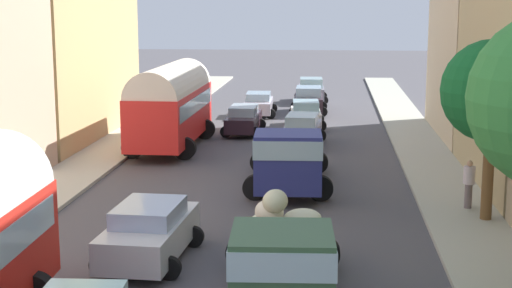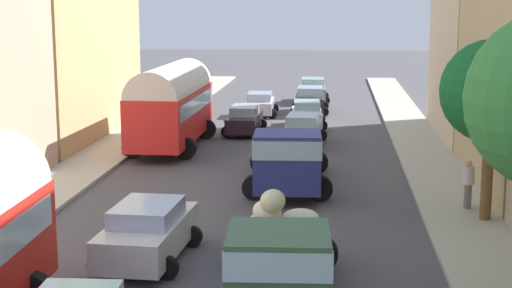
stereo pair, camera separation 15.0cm
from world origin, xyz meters
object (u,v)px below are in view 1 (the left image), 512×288
Objects in this scene: car_5 at (149,232)px; car_2 at (309,100)px; car_7 at (258,104)px; car_0 at (302,130)px; parked_bus_1 at (171,103)px; car_1 at (306,114)px; pedestrian_1 at (469,183)px; cargo_truck_0 at (282,258)px; car_3 at (311,90)px; car_6 at (244,119)px; cargo_truck_1 at (288,158)px.

car_2 is at bearing 83.07° from car_5.
car_5 is 1.09× the size of car_7.
car_5 reaches higher than car_0.
parked_bus_1 is 6.46m from car_0.
car_5 is at bearing -101.25° from car_0.
car_5 reaches higher than car_1.
car_5 is at bearing -98.58° from car_1.
pedestrian_1 is (9.40, 5.82, 0.19)m from car_5.
parked_bus_1 is 1.99× the size of car_0.
cargo_truck_0 is 4.85m from car_5.
pedestrian_1 reaches higher than car_7.
parked_bus_1 reaches higher than pedestrian_1.
car_0 is 1.06× the size of car_7.
car_3 is (0.00, 11.00, 0.08)m from car_1.
car_1 is 3.91m from car_6.
car_2 is 0.96× the size of car_5.
cargo_truck_1 reaches higher than car_5.
parked_bus_1 is at bearing -116.85° from car_2.
car_6 is (-3.07, 12.56, -0.51)m from cargo_truck_1.
car_5 reaches higher than car_6.
car_7 is (-2.89, 19.00, -0.53)m from cargo_truck_1.
car_6 is (-3.21, -2.23, -0.00)m from car_1.
car_6 is at bearing 56.47° from parked_bus_1.
car_0 is 0.99× the size of car_6.
car_5 is (-3.43, -22.76, 0.05)m from car_1.
car_3 reaches higher than car_2.
cargo_truck_1 is 25.79m from car_3.
car_3 is at bearing 89.68° from cargo_truck_1.
pedestrian_1 is (12.15, -10.23, -1.20)m from parked_bus_1.
cargo_truck_1 reaches higher than cargo_truck_0.
car_0 is 4.58m from car_6.
cargo_truck_0 is 1.58× the size of car_6.
car_6 is (-3.54, 23.56, -0.48)m from cargo_truck_0.
pedestrian_1 is (5.96, -27.94, 0.16)m from car_3.
car_7 is (-3.03, 9.71, -0.04)m from car_0.
car_1 is 17.97m from pedestrian_1.
cargo_truck_1 is 9.30m from car_0.
car_0 is at bearing 11.12° from parked_bus_1.
cargo_truck_1 is at bearing -53.20° from parked_bus_1.
parked_bus_1 reaches higher than cargo_truck_0.
pedestrian_1 reaches higher than car_2.
car_7 is (3.15, 10.93, -1.46)m from parked_bus_1.
car_3 is 33.94m from car_5.
pedestrian_1 is at bearing -40.10° from parked_bus_1.
car_3 is at bearing 102.05° from pedestrian_1.
car_1 is 0.90× the size of car_6.
car_0 is at bearing 90.94° from cargo_truck_0.
car_2 is at bearing 23.03° from car_7.
cargo_truck_0 is at bearing -81.45° from car_6.
car_1 is 0.88× the size of car_5.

